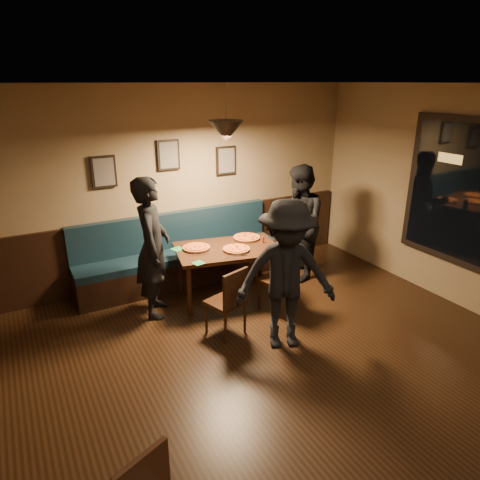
{
  "coord_description": "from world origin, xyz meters",
  "views": [
    {
      "loc": [
        -2.05,
        -2.34,
        2.82
      ],
      "look_at": [
        0.4,
        2.12,
        0.95
      ],
      "focal_mm": 32.48,
      "sensor_mm": 36.0,
      "label": 1
    }
  ],
  "objects": [
    {
      "name": "pizza_c",
      "position": [
        0.8,
        2.65,
        0.75
      ],
      "size": [
        0.41,
        0.41,
        0.04
      ],
      "primitive_type": "cylinder",
      "rotation": [
        0.0,
        0.0,
        0.1
      ],
      "color": "gold",
      "rests_on": "dining_table"
    },
    {
      "name": "booth_bench",
      "position": [
        0.0,
        3.2,
        0.5
      ],
      "size": [
        3.0,
        0.6,
        1.0
      ],
      "primitive_type": null,
      "color": "#0F232D",
      "rests_on": "ground"
    },
    {
      "name": "tabasco_bottle",
      "position": [
        0.92,
        2.4,
        0.78
      ],
      "size": [
        0.03,
        0.03,
        0.11
      ],
      "primitive_type": "cylinder",
      "rotation": [
        0.0,
        0.0,
        -0.12
      ],
      "color": "#9C1805",
      "rests_on": "dining_table"
    },
    {
      "name": "soda_glass",
      "position": [
        0.97,
        2.15,
        0.81
      ],
      "size": [
        0.08,
        0.08,
        0.16
      ],
      "primitive_type": "cylinder",
      "rotation": [
        0.0,
        0.0,
        -0.06
      ],
      "color": "black",
      "rests_on": "dining_table"
    },
    {
      "name": "cutlery_set",
      "position": [
        0.35,
        2.13,
        0.73
      ],
      "size": [
        0.16,
        0.08,
        0.0
      ],
      "primitive_type": "cube",
      "rotation": [
        0.0,
        0.0,
        1.15
      ],
      "color": "white",
      "rests_on": "dining_table"
    },
    {
      "name": "napkin_b",
      "position": [
        -0.15,
        2.18,
        0.73
      ],
      "size": [
        0.16,
        0.16,
        0.01
      ],
      "primitive_type": "cube",
      "rotation": [
        0.0,
        0.0,
        0.21
      ],
      "color": "#217D40",
      "rests_on": "dining_table"
    },
    {
      "name": "picture_left",
      "position": [
        -0.9,
        3.47,
        1.7
      ],
      "size": [
        0.32,
        0.04,
        0.42
      ],
      "primitive_type": "cube",
      "color": "black",
      "rests_on": "wall_back"
    },
    {
      "name": "pizza_a",
      "position": [
        0.02,
        2.63,
        0.75
      ],
      "size": [
        0.37,
        0.37,
        0.04
      ],
      "primitive_type": "cylinder",
      "rotation": [
        0.0,
        0.0,
        0.03
      ],
      "color": "gold",
      "rests_on": "dining_table"
    },
    {
      "name": "pizza_b",
      "position": [
        0.46,
        2.33,
        0.75
      ],
      "size": [
        0.36,
        0.36,
        0.04
      ],
      "primitive_type": "cylinder",
      "rotation": [
        0.0,
        0.0,
        -0.01
      ],
      "color": "orange",
      "rests_on": "dining_table"
    },
    {
      "name": "diner_left",
      "position": [
        -0.6,
        2.53,
        0.89
      ],
      "size": [
        0.65,
        0.77,
        1.78
      ],
      "primitive_type": "imported",
      "rotation": [
        0.0,
        0.0,
        1.16
      ],
      "color": "black",
      "rests_on": "floor"
    },
    {
      "name": "wall_back",
      "position": [
        0.0,
        3.5,
        1.4
      ],
      "size": [
        6.0,
        0.0,
        6.0
      ],
      "primitive_type": "plane",
      "rotation": [
        1.57,
        0.0,
        0.0
      ],
      "color": "#8C704F",
      "rests_on": "ground"
    },
    {
      "name": "chair_near_right",
      "position": [
        0.81,
        1.87,
        0.43
      ],
      "size": [
        0.47,
        0.47,
        0.86
      ],
      "primitive_type": null,
      "rotation": [
        0.0,
        0.0,
        0.28
      ],
      "color": "black",
      "rests_on": "floor"
    },
    {
      "name": "diner_front",
      "position": [
        0.43,
        1.14,
        0.85
      ],
      "size": [
        1.25,
        0.99,
        1.7
      ],
      "primitive_type": "imported",
      "rotation": [
        0.0,
        0.0,
        -0.38
      ],
      "color": "black",
      "rests_on": "floor"
    },
    {
      "name": "dining_table",
      "position": [
        0.4,
        2.47,
        0.36
      ],
      "size": [
        1.51,
        1.13,
        0.73
      ],
      "primitive_type": "cube",
      "rotation": [
        0.0,
        0.0,
        -0.21
      ],
      "color": "black",
      "rests_on": "floor"
    },
    {
      "name": "ceiling",
      "position": [
        0.0,
        0.0,
        2.8
      ],
      "size": [
        7.0,
        7.0,
        0.0
      ],
      "primitive_type": "plane",
      "rotation": [
        3.14,
        0.0,
        0.0
      ],
      "color": "silver",
      "rests_on": "ground"
    },
    {
      "name": "wainscot",
      "position": [
        0.0,
        3.47,
        0.5
      ],
      "size": [
        5.88,
        0.06,
        1.0
      ],
      "primitive_type": "cube",
      "color": "black",
      "rests_on": "ground"
    },
    {
      "name": "floor",
      "position": [
        0.0,
        0.0,
        0.0
      ],
      "size": [
        7.0,
        7.0,
        0.0
      ],
      "primitive_type": "plane",
      "color": "black",
      "rests_on": "ground"
    },
    {
      "name": "diner_right",
      "position": [
        1.61,
        2.53,
        0.86
      ],
      "size": [
        0.93,
        1.02,
        1.71
      ],
      "primitive_type": "imported",
      "rotation": [
        0.0,
        0.0,
        -1.98
      ],
      "color": "black",
      "rests_on": "floor"
    },
    {
      "name": "picture_center",
      "position": [
        0.0,
        3.47,
        1.85
      ],
      "size": [
        0.32,
        0.04,
        0.42
      ],
      "primitive_type": "cube",
      "color": "black",
      "rests_on": "wall_back"
    },
    {
      "name": "picture_right",
      "position": [
        0.9,
        3.47,
        1.7
      ],
      "size": [
        0.32,
        0.04,
        0.42
      ],
      "primitive_type": "cube",
      "color": "black",
      "rests_on": "wall_back"
    },
    {
      "name": "pendant_lamp",
      "position": [
        0.4,
        2.47,
        2.25
      ],
      "size": [
        0.44,
        0.44,
        0.25
      ],
      "primitive_type": "cone",
      "rotation": [
        3.14,
        0.0,
        0.0
      ],
      "color": "black",
      "rests_on": "ceiling"
    },
    {
      "name": "napkin_a",
      "position": [
        -0.2,
        2.74,
        0.73
      ],
      "size": [
        0.18,
        0.18,
        0.01
      ],
      "primitive_type": "cube",
      "rotation": [
        0.0,
        0.0,
        0.31
      ],
      "color": "#1F7739",
      "rests_on": "dining_table"
    },
    {
      "name": "chair_near_left",
      "position": [
        -0.04,
        1.67,
        0.42
      ],
      "size": [
        0.47,
        0.47,
        0.85
      ],
      "primitive_type": null,
      "rotation": [
        0.0,
        0.0,
        0.3
      ],
      "color": "#321C0E",
      "rests_on": "floor"
    }
  ]
}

